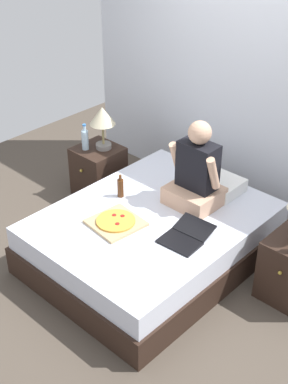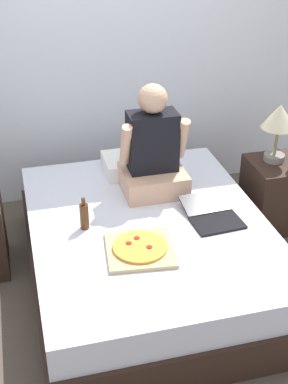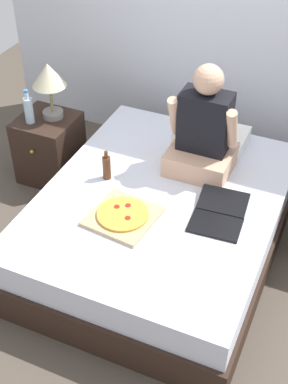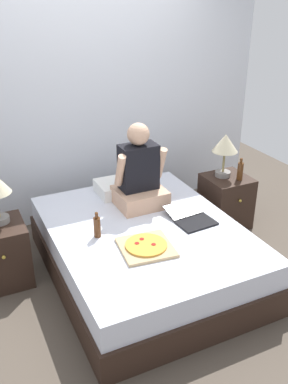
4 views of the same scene
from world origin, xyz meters
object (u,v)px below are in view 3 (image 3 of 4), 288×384
object	(u,v)px
bed	(160,222)
laptop	(218,217)
lamp_on_left_nightstand	(49,79)
pizza_box	(123,216)
beer_bottle_on_bed	(107,167)
nightstand_left	(50,148)
person_seated	(203,133)
water_bottle	(29,109)

from	to	relation	value
bed	laptop	bearing A→B (deg)	-10.53
lamp_on_left_nightstand	pizza_box	size ratio (longest dim) A/B	1.02
beer_bottle_on_bed	laptop	bearing A→B (deg)	-7.17
lamp_on_left_nightstand	pizza_box	xyz separation A→B (m)	(0.97, -0.78, -0.38)
bed	nightstand_left	distance (m)	1.22
lamp_on_left_nightstand	person_seated	world-z (taller)	person_seated
nightstand_left	person_seated	world-z (taller)	person_seated
water_bottle	laptop	size ratio (longest dim) A/B	0.63
bed	water_bottle	size ratio (longest dim) A/B	7.24
person_seated	laptop	bearing A→B (deg)	-59.78
lamp_on_left_nightstand	bed	bearing A→B (deg)	-23.02
water_bottle	beer_bottle_on_bed	xyz separation A→B (m)	(0.81, -0.30, -0.10)
lamp_on_left_nightstand	laptop	xyz separation A→B (m)	(1.53, -0.55, -0.38)
nightstand_left	water_bottle	size ratio (longest dim) A/B	1.99
nightstand_left	laptop	size ratio (longest dim) A/B	1.26
pizza_box	beer_bottle_on_bed	size ratio (longest dim) A/B	2.01
lamp_on_left_nightstand	beer_bottle_on_bed	xyz separation A→B (m)	(0.69, -0.44, -0.31)
pizza_box	lamp_on_left_nightstand	bearing A→B (deg)	141.38
water_bottle	beer_bottle_on_bed	bearing A→B (deg)	-20.49
nightstand_left	laptop	xyz separation A→B (m)	(1.57, -0.50, 0.22)
water_bottle	person_seated	world-z (taller)	person_seated
water_bottle	bed	bearing A→B (deg)	-15.08
person_seated	beer_bottle_on_bed	distance (m)	0.70
beer_bottle_on_bed	bed	bearing A→B (deg)	-3.72
water_bottle	beer_bottle_on_bed	size ratio (longest dim) A/B	1.25
pizza_box	water_bottle	bearing A→B (deg)	149.75
laptop	nightstand_left	bearing A→B (deg)	162.35
lamp_on_left_nightstand	pizza_box	bearing A→B (deg)	-38.62
person_seated	lamp_on_left_nightstand	bearing A→B (deg)	176.94
lamp_on_left_nightstand	person_seated	size ratio (longest dim) A/B	0.58
pizza_box	laptop	bearing A→B (deg)	22.44
laptop	pizza_box	distance (m)	0.60
bed	beer_bottle_on_bed	size ratio (longest dim) A/B	9.08
person_seated	beer_bottle_on_bed	world-z (taller)	person_seated
bed	lamp_on_left_nightstand	xyz separation A→B (m)	(-1.11, 0.47, 0.64)
laptop	beer_bottle_on_bed	distance (m)	0.84
bed	pizza_box	world-z (taller)	pizza_box
nightstand_left	lamp_on_left_nightstand	distance (m)	0.60
person_seated	laptop	xyz separation A→B (m)	(0.28, -0.48, -0.27)
pizza_box	beer_bottle_on_bed	xyz separation A→B (m)	(-0.28, 0.33, 0.07)
bed	person_seated	distance (m)	0.68
bed	lamp_on_left_nightstand	size ratio (longest dim) A/B	4.44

